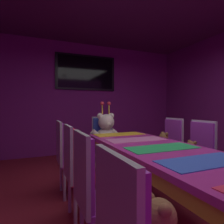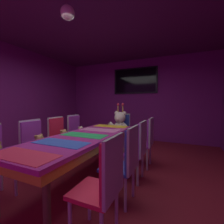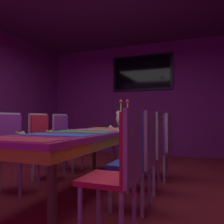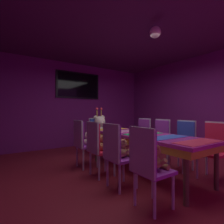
{
  "view_description": "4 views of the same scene",
  "coord_description": "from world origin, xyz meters",
  "px_view_note": "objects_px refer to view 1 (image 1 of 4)",
  "views": [
    {
      "loc": [
        -1.24,
        -1.64,
        1.17
      ],
      "look_at": [
        -0.15,
        1.02,
        1.1
      ],
      "focal_mm": 30.52,
      "sensor_mm": 36.0,
      "label": 1
    },
    {
      "loc": [
        1.45,
        -2.1,
        1.27
      ],
      "look_at": [
        0.14,
        0.83,
        1.09
      ],
      "focal_mm": 24.45,
      "sensor_mm": 36.0,
      "label": 2
    },
    {
      "loc": [
        1.41,
        -2.57,
        0.92
      ],
      "look_at": [
        -0.04,
        1.14,
        1.02
      ],
      "focal_mm": 37.18,
      "sensor_mm": 36.0,
      "label": 3
    },
    {
      "loc": [
        -2.34,
        -2.4,
        1.17
      ],
      "look_at": [
        0.11,
        1.22,
        1.15
      ],
      "focal_mm": 27.78,
      "sensor_mm": 36.0,
      "label": 4
    }
  ],
  "objects_px": {
    "banquet_table": "(162,156)",
    "teddy_left_2": "(89,163)",
    "teddy_right_3": "(163,143)",
    "wall_tv": "(86,73)",
    "chair_left_2": "(76,162)",
    "teddy_right_2": "(191,152)",
    "king_teddy_bear": "(106,131)",
    "teddy_left_3": "(76,151)",
    "chair_left_3": "(65,150)",
    "chair_right_3": "(170,141)",
    "chair_right_2": "(199,149)",
    "chair_left_1": "(91,184)",
    "teddy_left_1": "(109,183)",
    "throne_chair": "(103,137)"
  },
  "relations": [
    {
      "from": "teddy_right_2",
      "to": "wall_tv",
      "type": "height_order",
      "value": "wall_tv"
    },
    {
      "from": "king_teddy_bear",
      "to": "wall_tv",
      "type": "xyz_separation_m",
      "value": [
        -0.0,
        1.46,
        1.33
      ]
    },
    {
      "from": "chair_left_2",
      "to": "chair_right_3",
      "type": "distance_m",
      "value": 1.82
    },
    {
      "from": "banquet_table",
      "to": "teddy_left_2",
      "type": "relative_size",
      "value": 8.61
    },
    {
      "from": "chair_left_2",
      "to": "teddy_right_2",
      "type": "relative_size",
      "value": 3.53
    },
    {
      "from": "teddy_right_2",
      "to": "chair_left_2",
      "type": "bearing_deg",
      "value": -0.45
    },
    {
      "from": "teddy_left_1",
      "to": "king_teddy_bear",
      "type": "height_order",
      "value": "king_teddy_bear"
    },
    {
      "from": "teddy_left_2",
      "to": "king_teddy_bear",
      "type": "bearing_deg",
      "value": 62.26
    },
    {
      "from": "chair_left_3",
      "to": "king_teddy_bear",
      "type": "xyz_separation_m",
      "value": [
        0.86,
        0.74,
        0.12
      ]
    },
    {
      "from": "banquet_table",
      "to": "chair_left_1",
      "type": "height_order",
      "value": "chair_left_1"
    },
    {
      "from": "chair_left_2",
      "to": "chair_right_2",
      "type": "bearing_deg",
      "value": -0.41
    },
    {
      "from": "teddy_right_3",
      "to": "throne_chair",
      "type": "bearing_deg",
      "value": -51.19
    },
    {
      "from": "chair_right_3",
      "to": "teddy_left_3",
      "type": "bearing_deg",
      "value": 0.12
    },
    {
      "from": "chair_left_1",
      "to": "chair_right_2",
      "type": "xyz_separation_m",
      "value": [
        1.69,
        0.58,
        0.0
      ]
    },
    {
      "from": "teddy_right_2",
      "to": "chair_right_3",
      "type": "height_order",
      "value": "chair_right_3"
    },
    {
      "from": "chair_left_3",
      "to": "wall_tv",
      "type": "bearing_deg",
      "value": 68.55
    },
    {
      "from": "chair_right_3",
      "to": "king_teddy_bear",
      "type": "distance_m",
      "value": 1.14
    },
    {
      "from": "teddy_right_2",
      "to": "king_teddy_bear",
      "type": "relative_size",
      "value": 0.34
    },
    {
      "from": "king_teddy_bear",
      "to": "chair_right_3",
      "type": "bearing_deg",
      "value": 49.81
    },
    {
      "from": "banquet_table",
      "to": "teddy_left_3",
      "type": "relative_size",
      "value": 9.17
    },
    {
      "from": "teddy_left_1",
      "to": "teddy_left_2",
      "type": "distance_m",
      "value": 0.59
    },
    {
      "from": "chair_left_1",
      "to": "chair_left_2",
      "type": "distance_m",
      "value": 0.59
    },
    {
      "from": "teddy_right_3",
      "to": "wall_tv",
      "type": "xyz_separation_m",
      "value": [
        -0.72,
        2.19,
        1.46
      ]
    },
    {
      "from": "banquet_table",
      "to": "teddy_left_2",
      "type": "bearing_deg",
      "value": 156.15
    },
    {
      "from": "chair_left_3",
      "to": "teddy_right_2",
      "type": "bearing_deg",
      "value": -21.47
    },
    {
      "from": "chair_left_3",
      "to": "chair_right_3",
      "type": "relative_size",
      "value": 1.0
    },
    {
      "from": "chair_right_3",
      "to": "teddy_left_1",
      "type": "bearing_deg",
      "value": 37.24
    },
    {
      "from": "chair_right_2",
      "to": "chair_right_3",
      "type": "bearing_deg",
      "value": -92.34
    },
    {
      "from": "teddy_left_1",
      "to": "king_teddy_bear",
      "type": "distance_m",
      "value": 2.06
    },
    {
      "from": "throne_chair",
      "to": "king_teddy_bear",
      "type": "relative_size",
      "value": 1.21
    },
    {
      "from": "teddy_right_2",
      "to": "teddy_right_3",
      "type": "height_order",
      "value": "teddy_right_3"
    },
    {
      "from": "teddy_left_3",
      "to": "chair_right_3",
      "type": "xyz_separation_m",
      "value": [
        1.59,
        0.0,
        0.03
      ]
    },
    {
      "from": "chair_left_2",
      "to": "teddy_left_3",
      "type": "xyz_separation_m",
      "value": [
        0.13,
        0.6,
        -0.03
      ]
    },
    {
      "from": "chair_left_3",
      "to": "teddy_right_3",
      "type": "distance_m",
      "value": 1.58
    },
    {
      "from": "teddy_right_2",
      "to": "teddy_left_1",
      "type": "bearing_deg",
      "value": 22.37
    },
    {
      "from": "banquet_table",
      "to": "chair_right_3",
      "type": "distance_m",
      "value": 1.26
    },
    {
      "from": "banquet_table",
      "to": "teddy_right_3",
      "type": "bearing_deg",
      "value": 51.75
    },
    {
      "from": "king_teddy_bear",
      "to": "teddy_left_3",
      "type": "bearing_deg",
      "value": -44.34
    },
    {
      "from": "chair_left_2",
      "to": "teddy_right_2",
      "type": "height_order",
      "value": "chair_left_2"
    },
    {
      "from": "throne_chair",
      "to": "chair_left_1",
      "type": "bearing_deg",
      "value": -22.09
    },
    {
      "from": "teddy_left_2",
      "to": "teddy_right_3",
      "type": "bearing_deg",
      "value": 23.0
    },
    {
      "from": "chair_left_2",
      "to": "throne_chair",
      "type": "distance_m",
      "value": 1.73
    },
    {
      "from": "banquet_table",
      "to": "chair_left_2",
      "type": "bearing_deg",
      "value": 159.83
    },
    {
      "from": "banquet_table",
      "to": "chair_left_3",
      "type": "height_order",
      "value": "chair_left_3"
    },
    {
      "from": "teddy_left_3",
      "to": "throne_chair",
      "type": "xyz_separation_m",
      "value": [
        0.72,
        0.9,
        0.03
      ]
    },
    {
      "from": "chair_left_2",
      "to": "chair_left_3",
      "type": "height_order",
      "value": "same"
    },
    {
      "from": "banquet_table",
      "to": "chair_right_2",
      "type": "bearing_deg",
      "value": 19.54
    },
    {
      "from": "teddy_left_1",
      "to": "wall_tv",
      "type": "xyz_separation_m",
      "value": [
        0.71,
        3.39,
        1.47
      ]
    },
    {
      "from": "teddy_right_3",
      "to": "wall_tv",
      "type": "relative_size",
      "value": 0.21
    },
    {
      "from": "chair_left_3",
      "to": "wall_tv",
      "type": "distance_m",
      "value": 2.77
    }
  ]
}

